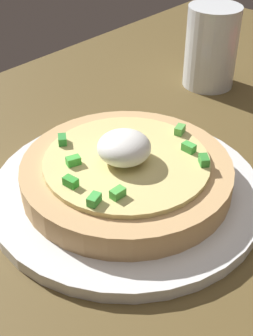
{
  "coord_description": "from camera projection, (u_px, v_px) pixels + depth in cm",
  "views": [
    {
      "loc": [
        32.42,
        16.9,
        31.39
      ],
      "look_at": [
        6.12,
        -6.89,
        5.4
      ],
      "focal_mm": 49.27,
      "sensor_mm": 36.0,
      "label": 1
    }
  ],
  "objects": [
    {
      "name": "dining_table",
      "position": [
        218.0,
        203.0,
        0.46
      ],
      "size": [
        109.07,
        80.35,
        2.13
      ],
      "primitive_type": "cube",
      "color": "brown",
      "rests_on": "ground"
    },
    {
      "name": "plate",
      "position": [
        127.0,
        189.0,
        0.46
      ],
      "size": [
        26.52,
        26.52,
        1.27
      ],
      "primitive_type": "cylinder",
      "color": "silver",
      "rests_on": "dining_table"
    },
    {
      "name": "pizza",
      "position": [
        126.0,
        171.0,
        0.44
      ],
      "size": [
        20.25,
        20.25,
        5.93
      ],
      "color": "tan",
      "rests_on": "plate"
    },
    {
      "name": "cup_near",
      "position": [
        211.0,
        50.0,
        0.63
      ],
      "size": [
        7.11,
        7.11,
        11.01
      ],
      "color": "silver",
      "rests_on": "dining_table"
    }
  ]
}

